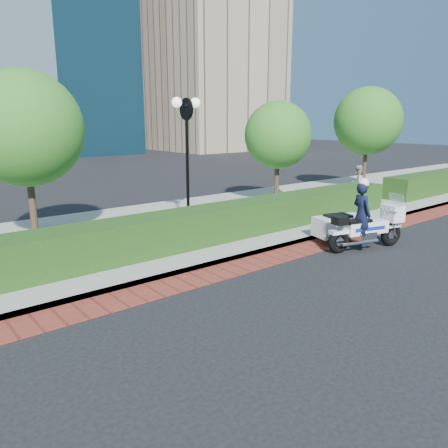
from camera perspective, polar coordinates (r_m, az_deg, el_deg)
ground at (r=10.23m, az=7.57°, el=-7.76°), size 120.00×120.00×0.00m
brick_strip at (r=11.23m, az=1.98°, el=-5.64°), size 60.00×1.00×0.01m
sidewalk at (r=14.75m, az=-9.60°, el=-0.87°), size 60.00×8.00×0.15m
hedge_main at (r=12.64m, az=-4.28°, el=-0.44°), size 18.00×1.20×1.00m
hedge_far at (r=25.30m, az=27.03°, el=5.13°), size 10.00×1.20×1.00m
lamppost at (r=14.17m, az=-4.86°, el=10.50°), size 1.02×0.70×4.21m
tree_b at (r=13.44m, az=-24.60°, el=11.23°), size 3.20×3.20×4.89m
tree_c at (r=18.74m, az=7.06°, el=11.44°), size 2.80×2.80×4.30m
tree_d at (r=23.85m, az=18.26°, el=12.65°), size 3.40×3.40×5.16m
tower_right at (r=57.53m, az=-1.10°, el=23.81°), size 14.00×12.00×28.00m
police_motorcycle at (r=13.42m, az=16.73°, el=0.14°), size 2.55×2.18×2.10m
pedestrian at (r=20.35m, az=17.02°, el=5.13°), size 0.81×0.66×1.57m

